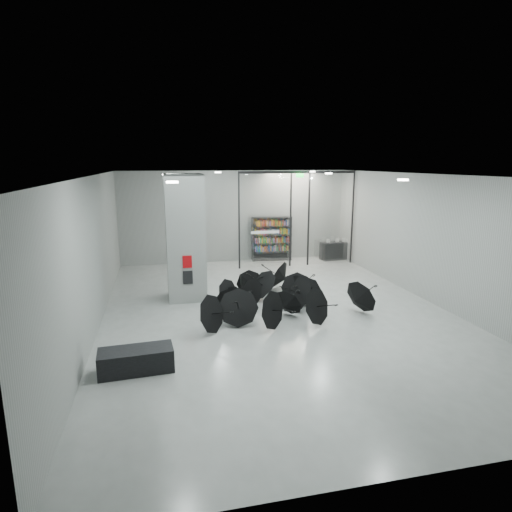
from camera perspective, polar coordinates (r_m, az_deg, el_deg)
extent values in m
plane|color=gray|center=(12.83, 2.82, -7.46)|extent=(14.00, 14.00, 0.00)
cube|color=gray|center=(12.08, 3.02, 10.69)|extent=(10.00, 14.00, 0.02)
cube|color=slate|center=(19.05, -2.80, 5.27)|extent=(10.00, 0.02, 4.00)
cube|color=slate|center=(6.13, 21.21, -11.05)|extent=(10.00, 0.02, 4.00)
cube|color=slate|center=(11.97, -20.79, 0.24)|extent=(0.02, 14.00, 4.00)
cube|color=slate|center=(14.46, 22.38, 2.08)|extent=(0.02, 14.00, 4.00)
cube|color=slate|center=(13.84, -9.39, 2.43)|extent=(1.20, 1.20, 4.00)
cube|color=#A50A07|center=(13.36, -9.13, -0.77)|extent=(0.28, 0.04, 0.38)
cube|color=black|center=(13.48, -9.05, -2.84)|extent=(0.30, 0.03, 0.42)
cube|color=#0CE533|center=(17.85, 5.85, 10.61)|extent=(0.30, 0.06, 0.15)
cube|color=silver|center=(17.80, 1.23, 4.78)|extent=(2.20, 0.02, 3.95)
cube|color=silver|center=(18.71, 9.91, 4.97)|extent=(2.00, 0.02, 3.95)
cube|color=black|center=(17.57, -2.27, 4.67)|extent=(0.06, 0.06, 4.00)
cube|color=black|center=(18.10, 4.62, 4.87)|extent=(0.06, 0.06, 4.00)
cube|color=black|center=(18.35, 7.02, 4.92)|extent=(0.06, 0.06, 4.00)
cube|color=black|center=(19.12, 12.69, 5.01)|extent=(0.06, 0.06, 4.00)
cube|color=black|center=(18.04, 5.66, 11.04)|extent=(5.00, 0.08, 0.10)
cube|color=black|center=(9.68, -15.65, -13.19)|extent=(1.59, 0.76, 0.50)
cube|color=black|center=(19.88, 10.46, 0.70)|extent=(1.39, 0.69, 0.80)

